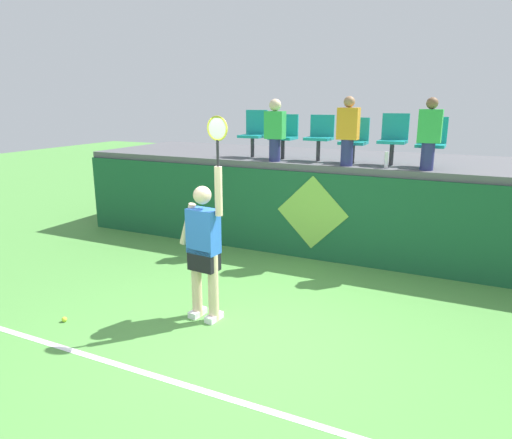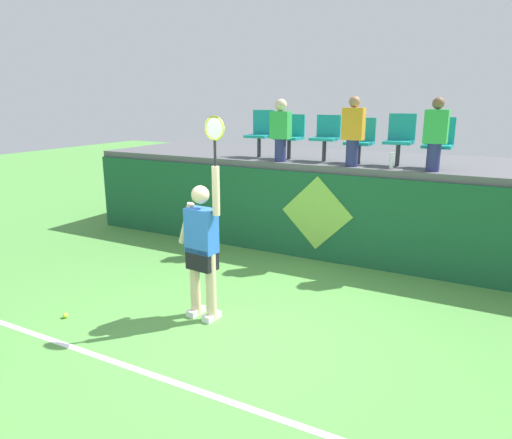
{
  "view_description": "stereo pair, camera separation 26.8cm",
  "coord_description": "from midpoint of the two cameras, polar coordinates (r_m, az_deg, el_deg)",
  "views": [
    {
      "loc": [
        2.33,
        -4.4,
        2.7
      ],
      "look_at": [
        -0.31,
        1.08,
        1.14
      ],
      "focal_mm": 32.82,
      "sensor_mm": 36.0,
      "label": 1
    },
    {
      "loc": [
        2.57,
        -4.28,
        2.7
      ],
      "look_at": [
        -0.31,
        1.08,
        1.14
      ],
      "focal_mm": 32.82,
      "sensor_mm": 36.0,
      "label": 2
    }
  ],
  "objects": [
    {
      "name": "stadium_chair_5",
      "position": [
        8.09,
        19.71,
        9.08
      ],
      "size": [
        0.44,
        0.42,
        0.8
      ],
      "color": "#38383D",
      "rests_on": "spectator_platform"
    },
    {
      "name": "stadium_chair_3",
      "position": [
        8.32,
        11.0,
        9.68
      ],
      "size": [
        0.44,
        0.42,
        0.77
      ],
      "color": "#38383D",
      "rests_on": "spectator_platform"
    },
    {
      "name": "stadium_chair_1",
      "position": [
        8.74,
        2.6,
        10.36
      ],
      "size": [
        0.44,
        0.42,
        0.8
      ],
      "color": "#38383D",
      "rests_on": "spectator_platform"
    },
    {
      "name": "tennis_ball",
      "position": [
        6.49,
        -23.45,
        -11.11
      ],
      "size": [
        0.07,
        0.07,
        0.07
      ],
      "primitive_type": "sphere",
      "color": "#D1E533",
      "rests_on": "ground_plane"
    },
    {
      "name": "wall_signage_mount",
      "position": [
        8.22,
        5.75,
        -4.8
      ],
      "size": [
        1.27,
        0.01,
        1.47
      ],
      "color": "#195633",
      "rests_on": "ground_plane"
    },
    {
      "name": "spectator_platform",
      "position": [
        9.15,
        10.06,
        7.14
      ],
      "size": [
        10.13,
        2.75,
        0.12
      ],
      "primitive_type": "cube",
      "color": "#56565B",
      "rests_on": "court_back_wall"
    },
    {
      "name": "spectator_2",
      "position": [
        8.32,
        1.39,
        10.98
      ],
      "size": [
        0.34,
        0.21,
        1.08
      ],
      "color": "navy",
      "rests_on": "spectator_platform"
    },
    {
      "name": "stadium_chair_2",
      "position": [
        8.49,
        6.9,
        10.2
      ],
      "size": [
        0.44,
        0.42,
        0.8
      ],
      "color": "#38383D",
      "rests_on": "spectator_platform"
    },
    {
      "name": "court_baseline_stripe",
      "position": [
        4.88,
        -9.99,
        -19.37
      ],
      "size": [
        9.11,
        0.08,
        0.01
      ],
      "primitive_type": "cube",
      "color": "white",
      "rests_on": "ground_plane"
    },
    {
      "name": "ground_plane",
      "position": [
        5.67,
        -3.37,
        -14.04
      ],
      "size": [
        40.0,
        40.0,
        0.0
      ],
      "primitive_type": "plane",
      "color": "#519342"
    },
    {
      "name": "spectator_0",
      "position": [
        7.86,
        10.17,
        10.66
      ],
      "size": [
        0.34,
        0.2,
        1.12
      ],
      "color": "navy",
      "rests_on": "spectator_platform"
    },
    {
      "name": "court_back_wall",
      "position": [
        8.05,
        7.22,
        0.35
      ],
      "size": [
        10.13,
        0.2,
        1.51
      ],
      "primitive_type": "cube",
      "color": "#195633",
      "rests_on": "ground_plane"
    },
    {
      "name": "spectator_1",
      "position": [
        7.67,
        19.45,
        9.9
      ],
      "size": [
        0.34,
        0.2,
        1.1
      ],
      "color": "navy",
      "rests_on": "spectator_platform"
    },
    {
      "name": "stadium_chair_0",
      "position": [
        9.0,
        -1.08,
        10.7
      ],
      "size": [
        0.44,
        0.42,
        0.87
      ],
      "color": "#38383D",
      "rests_on": "spectator_platform"
    },
    {
      "name": "stadium_chair_4",
      "position": [
        8.17,
        15.51,
        9.7
      ],
      "size": [
        0.44,
        0.42,
        0.84
      ],
      "color": "#38383D",
      "rests_on": "spectator_platform"
    },
    {
      "name": "water_bottle",
      "position": [
        7.77,
        14.66,
        7.04
      ],
      "size": [
        0.06,
        0.06,
        0.26
      ],
      "primitive_type": "cylinder",
      "color": "white",
      "rests_on": "spectator_platform"
    },
    {
      "name": "tennis_player",
      "position": [
        5.78,
        -7.67,
        -3.21
      ],
      "size": [
        0.75,
        0.3,
        2.53
      ],
      "color": "white",
      "rests_on": "ground_plane"
    }
  ]
}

